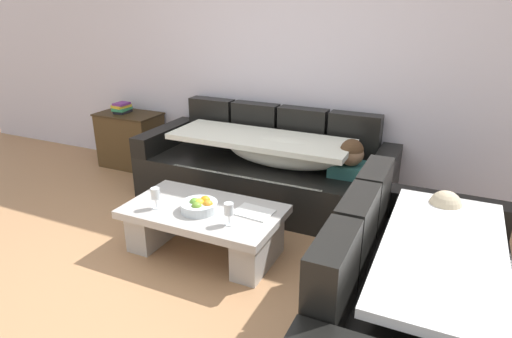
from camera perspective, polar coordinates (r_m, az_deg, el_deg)
ground_plane at (r=3.18m, az=-11.79°, el=-15.29°), size 14.00×14.00×0.00m
back_wall at (r=4.48m, az=3.73°, el=14.55°), size 9.00×0.10×2.70m
couch_along_wall at (r=4.23m, az=1.54°, el=-0.09°), size 2.42×0.92×0.88m
couch_near_window at (r=2.67m, az=20.12°, el=-15.39°), size 0.92×1.82×0.88m
coffee_table at (r=3.44m, az=-6.75°, el=-7.19°), size 1.20×0.68×0.38m
fruit_bowl at (r=3.32m, az=-7.35°, el=-4.76°), size 0.28×0.28×0.10m
wine_glass_near_left at (r=3.39m, az=-12.95°, el=-3.23°), size 0.07×0.07×0.17m
wine_glass_near_right at (r=3.08m, az=-3.56°, el=-5.32°), size 0.07×0.07×0.17m
open_magazine at (r=3.28m, az=-0.32°, el=-5.63°), size 0.30×0.23×0.01m
side_cabinet at (r=5.37m, az=-15.96°, el=3.67°), size 0.72×0.44×0.64m
book_stack_on_cabinet at (r=5.33m, az=-17.05°, el=7.62°), size 0.17×0.22×0.12m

